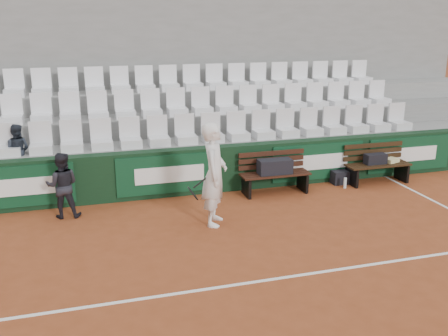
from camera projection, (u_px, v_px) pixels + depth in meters
ground at (233, 285)px, 7.05m from camera, size 80.00×80.00×0.00m
court_baseline at (233, 285)px, 7.05m from camera, size 18.00×0.06×0.01m
back_barrier at (181, 172)px, 10.59m from camera, size 18.00×0.34×1.00m
grandstand_tier_front at (172, 164)px, 11.16m from camera, size 18.00×0.95×1.00m
grandstand_tier_mid at (165, 145)px, 11.97m from camera, size 18.00×0.95×1.45m
grandstand_tier_back at (158, 127)px, 12.78m from camera, size 18.00×0.95×1.90m
grandstand_rear_wall at (152, 76)px, 13.00m from camera, size 18.00×0.30×4.40m
seat_row_front at (172, 130)px, 10.77m from camera, size 11.90×0.44×0.63m
seat_row_mid at (164, 103)px, 11.51m from camera, size 11.90×0.44×0.63m
seat_row_back at (157, 78)px, 12.26m from camera, size 11.90×0.44×0.63m
bench_left at (275, 183)px, 10.74m from camera, size 1.50×0.56×0.45m
bench_right at (377, 173)px, 11.42m from camera, size 1.50×0.56×0.45m
sports_bag_left at (275, 167)px, 10.61m from camera, size 0.73×0.33×0.31m
sports_bag_right at (375, 159)px, 11.33m from camera, size 0.50×0.23×0.23m
towel at (391, 160)px, 11.49m from camera, size 0.38×0.32×0.09m
sports_bag_ground at (342, 177)px, 11.41m from camera, size 0.50×0.30×0.30m
water_bottle_near at (248, 190)px, 10.58m from camera, size 0.08×0.08×0.28m
water_bottle_far at (345, 183)px, 11.08m from camera, size 0.07×0.07×0.24m
tennis_player at (214, 174)px, 8.93m from camera, size 0.84×0.81×1.89m
ball_kid at (62, 185)px, 9.33m from camera, size 0.66×0.54×1.26m
spectator_c at (15, 128)px, 9.90m from camera, size 0.61×0.53×1.07m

